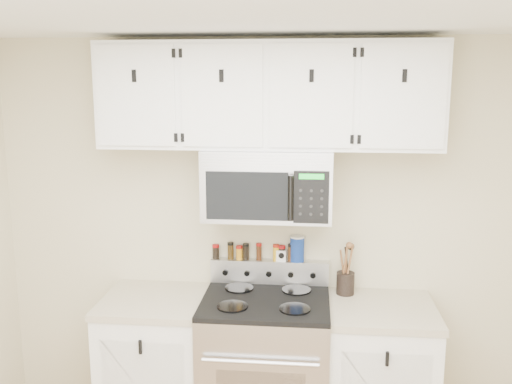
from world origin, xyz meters
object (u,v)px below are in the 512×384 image
range (265,370)px  microwave (268,184)px  salt_canister (297,248)px  utensil_crock (345,281)px

range → microwave: (0.00, 0.13, 1.14)m
salt_canister → utensil_crock: bearing=-14.1°
microwave → salt_canister: (0.18, 0.16, -0.45)m
range → utensil_crock: size_ratio=3.37×
utensil_crock → salt_canister: salt_canister is taller
microwave → range: bearing=-90.2°
microwave → utensil_crock: size_ratio=2.33×
range → salt_canister: 0.77m
microwave → salt_canister: microwave is taller
salt_canister → microwave: bearing=-138.6°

